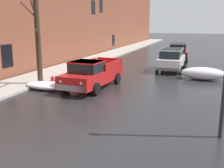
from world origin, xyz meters
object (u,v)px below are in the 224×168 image
object	(u,v)px
pickup_truck_red_approaching_near_lane	(92,74)
suv_white_parked_kerbside_close	(172,59)
bare_tree_second_along_sidewalk	(38,39)
fire_hydrant	(53,81)
suv_maroon_parked_kerbside_mid	(178,51)

from	to	relation	value
pickup_truck_red_approaching_near_lane	suv_white_parked_kerbside_close	world-z (taller)	suv_white_parked_kerbside_close
bare_tree_second_along_sidewalk	suv_white_parked_kerbside_close	bearing A→B (deg)	49.84
pickup_truck_red_approaching_near_lane	fire_hydrant	size ratio (longest dim) A/B	7.64
bare_tree_second_along_sidewalk	fire_hydrant	xyz separation A→B (m)	(0.96, -0.07, -2.62)
bare_tree_second_along_sidewalk	pickup_truck_red_approaching_near_lane	size ratio (longest dim) A/B	1.05
bare_tree_second_along_sidewalk	suv_white_parked_kerbside_close	distance (m)	11.32
suv_maroon_parked_kerbside_mid	fire_hydrant	bearing A→B (deg)	-112.27
suv_maroon_parked_kerbside_mid	bare_tree_second_along_sidewalk	bearing A→B (deg)	-115.47
pickup_truck_red_approaching_near_lane	suv_maroon_parked_kerbside_mid	bearing A→B (deg)	75.66
suv_white_parked_kerbside_close	suv_maroon_parked_kerbside_mid	size ratio (longest dim) A/B	0.95
fire_hydrant	bare_tree_second_along_sidewalk	bearing A→B (deg)	175.71
bare_tree_second_along_sidewalk	pickup_truck_red_approaching_near_lane	distance (m)	4.03
pickup_truck_red_approaching_near_lane	suv_white_parked_kerbside_close	size ratio (longest dim) A/B	1.15
suv_white_parked_kerbside_close	pickup_truck_red_approaching_near_lane	bearing A→B (deg)	-115.38
bare_tree_second_along_sidewalk	suv_maroon_parked_kerbside_mid	world-z (taller)	bare_tree_second_along_sidewalk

